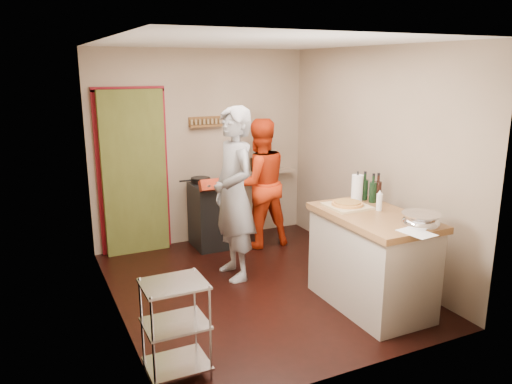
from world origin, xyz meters
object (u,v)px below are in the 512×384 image
(island, at_px, (372,258))
(person_stripe, at_px, (234,194))
(person_red, at_px, (259,183))
(stove, at_px, (215,214))
(wire_shelving, at_px, (176,325))

(island, xyz_separation_m, person_stripe, (-0.95, 1.27, 0.47))
(person_red, bearing_deg, stove, -21.57)
(stove, xyz_separation_m, person_red, (0.54, -0.22, 0.41))
(person_red, bearing_deg, wire_shelving, 52.79)
(wire_shelving, relative_size, person_red, 0.47)
(person_stripe, relative_size, person_red, 1.14)
(person_stripe, xyz_separation_m, person_red, (0.71, 0.82, -0.12))
(island, height_order, person_stripe, person_stripe)
(island, bearing_deg, person_red, 96.66)
(stove, xyz_separation_m, person_stripe, (-0.16, -1.04, 0.53))
(stove, distance_m, island, 2.44)
(island, distance_m, person_red, 2.13)
(person_stripe, distance_m, person_red, 1.09)
(stove, bearing_deg, person_stripe, -98.86)
(person_stripe, bearing_deg, wire_shelving, -37.32)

